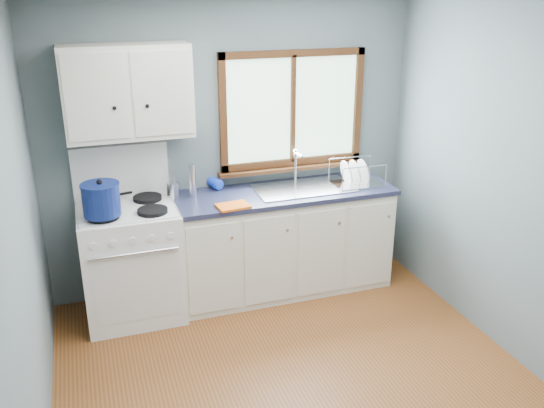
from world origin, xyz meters
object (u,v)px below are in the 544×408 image
object	(u,v)px
utensil_crock	(173,190)
thermos	(192,181)
stockpot	(101,199)
sink	(303,195)
skillet	(102,197)
gas_range	(131,259)
base_cabinets	(283,245)
dish_rack	(356,178)

from	to	relation	value
utensil_crock	thermos	size ratio (longest dim) A/B	1.23
stockpot	thermos	world-z (taller)	stockpot
utensil_crock	sink	bearing A→B (deg)	-6.35
sink	skillet	size ratio (longest dim) A/B	2.19
gas_range	sink	size ratio (longest dim) A/B	1.62
base_cabinets	dish_rack	size ratio (longest dim) A/B	4.26
gas_range	skillet	world-z (taller)	gas_range
skillet	dish_rack	size ratio (longest dim) A/B	0.88
stockpot	thermos	size ratio (longest dim) A/B	1.28
gas_range	thermos	world-z (taller)	gas_range
utensil_crock	gas_range	bearing A→B (deg)	-160.30
utensil_crock	dish_rack	bearing A→B (deg)	-5.77
utensil_crock	skillet	bearing A→B (deg)	178.04
sink	utensil_crock	xyz separation A→B (m)	(-1.09, 0.12, 0.13)
stockpot	dish_rack	bearing A→B (deg)	3.79
thermos	dish_rack	world-z (taller)	thermos
base_cabinets	stockpot	size ratio (longest dim) A/B	5.22
thermos	utensil_crock	bearing A→B (deg)	173.91
stockpot	utensil_crock	xyz separation A→B (m)	(0.57, 0.30, -0.09)
stockpot	sink	bearing A→B (deg)	6.13
gas_range	thermos	size ratio (longest dim) A/B	4.92
skillet	thermos	size ratio (longest dim) A/B	1.39
gas_range	stockpot	distance (m)	0.64
thermos	dish_rack	distance (m)	1.43
gas_range	thermos	xyz separation A→B (m)	(0.54, 0.12, 0.56)
stockpot	dish_rack	world-z (taller)	stockpot
dish_rack	thermos	bearing A→B (deg)	176.21
utensil_crock	dish_rack	xyz separation A→B (m)	(1.57, -0.16, -0.01)
sink	dish_rack	xyz separation A→B (m)	(0.48, -0.04, 0.12)
sink	skillet	bearing A→B (deg)	175.13
gas_range	thermos	bearing A→B (deg)	12.78
gas_range	sink	bearing A→B (deg)	0.71
sink	dish_rack	size ratio (longest dim) A/B	1.94
sink	thermos	distance (m)	0.97
skillet	stockpot	distance (m)	0.34
base_cabinets	stockpot	distance (m)	1.64
skillet	stockpot	world-z (taller)	stockpot
gas_range	utensil_crock	distance (m)	0.65
skillet	stockpot	size ratio (longest dim) A/B	1.08
sink	utensil_crock	world-z (taller)	utensil_crock
skillet	dish_rack	bearing A→B (deg)	-17.51
gas_range	dish_rack	size ratio (longest dim) A/B	3.13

